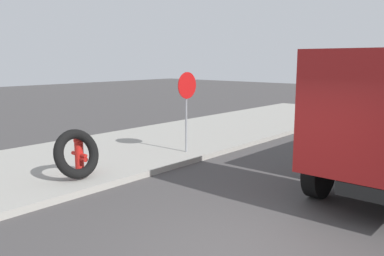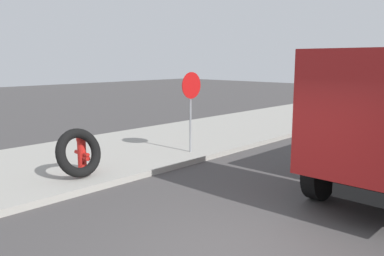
{
  "view_description": "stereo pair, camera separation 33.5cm",
  "coord_description": "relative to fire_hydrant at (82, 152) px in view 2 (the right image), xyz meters",
  "views": [
    {
      "loc": [
        -4.48,
        -2.92,
        2.81
      ],
      "look_at": [
        1.84,
        2.55,
        1.38
      ],
      "focal_mm": 37.22,
      "sensor_mm": 36.0,
      "label": 1
    },
    {
      "loc": [
        -4.25,
        -3.17,
        2.81
      ],
      "look_at": [
        1.84,
        2.55,
        1.38
      ],
      "focal_mm": 37.22,
      "sensor_mm": 36.0,
      "label": 2
    }
  ],
  "objects": [
    {
      "name": "sidewalk_curb",
      "position": [
        -0.7,
        1.41,
        -0.57
      ],
      "size": [
        36.0,
        5.0,
        0.15
      ],
      "primitive_type": "cube",
      "color": "#99968E",
      "rests_on": "ground"
    },
    {
      "name": "stop_sign",
      "position": [
        3.34,
        -0.43,
        1.13
      ],
      "size": [
        0.76,
        0.08,
        2.33
      ],
      "color": "gray",
      "rests_on": "sidewalk_curb"
    },
    {
      "name": "fire_hydrant",
      "position": [
        0.0,
        0.0,
        0.0
      ],
      "size": [
        0.24,
        0.54,
        0.92
      ],
      "color": "red",
      "rests_on": "sidewalk_curb"
    },
    {
      "name": "loose_tire",
      "position": [
        -0.28,
        -0.33,
        0.08
      ],
      "size": [
        1.15,
        0.58,
        1.15
      ],
      "primitive_type": "torus",
      "rotation": [
        1.28,
        0.0,
        0.03
      ],
      "color": "black",
      "rests_on": "sidewalk_curb"
    }
  ]
}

